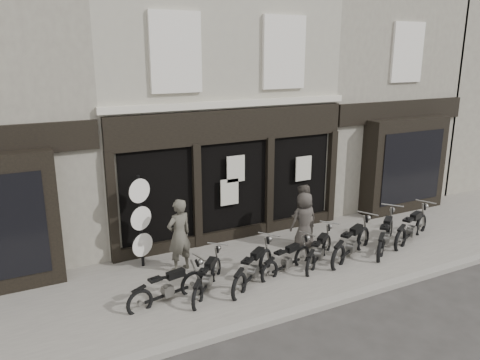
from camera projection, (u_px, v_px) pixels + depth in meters
name	position (u px, v px, depth m)	size (l,w,h in m)	color
ground_plane	(288.00, 284.00, 11.28)	(90.00, 90.00, 0.00)	#2D2B28
pavement	(269.00, 267.00, 12.04)	(30.00, 4.20, 0.12)	slate
kerb	(319.00, 306.00, 10.20)	(30.00, 0.25, 0.13)	gray
central_building	(192.00, 94.00, 15.31)	(7.30, 6.22, 8.34)	#A29E8B
neighbour_right	(346.00, 89.00, 18.08)	(5.60, 6.73, 8.34)	gray
motorcycle_0	(168.00, 290.00, 10.24)	(1.92, 0.68, 0.93)	black
motorcycle_1	(208.00, 280.00, 10.68)	(1.47, 1.61, 0.94)	black
motorcycle_2	(253.00, 271.00, 11.07)	(1.84, 1.47, 1.02)	black
motorcycle_3	(287.00, 262.00, 11.66)	(1.81, 0.83, 0.90)	black
motorcycle_4	(319.00, 253.00, 12.13)	(1.71, 1.37, 0.95)	black
motorcycle_5	(352.00, 246.00, 12.45)	(2.11, 1.26, 1.09)	black
motorcycle_6	(385.00, 237.00, 13.00)	(1.96, 1.62, 1.10)	black
motorcycle_7	(411.00, 230.00, 13.55)	(2.13, 1.13, 1.08)	black
man_left	(179.00, 235.00, 11.51)	(0.68, 0.45, 1.86)	#4C493E
man_centre	(302.00, 215.00, 13.10)	(0.85, 0.66, 1.75)	#443E37
man_right	(304.00, 220.00, 12.92)	(0.78, 0.51, 1.60)	#3A3530
advert_sign_post	(141.00, 225.00, 11.68)	(0.59, 0.39, 2.52)	black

